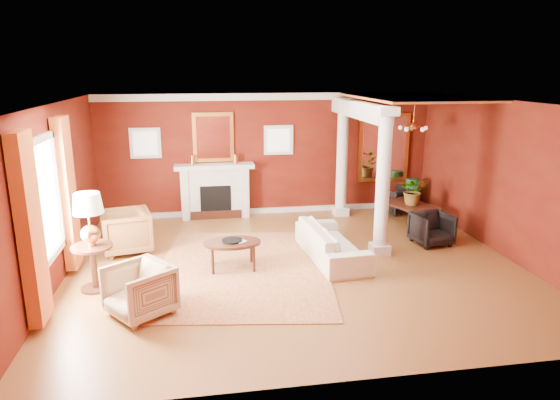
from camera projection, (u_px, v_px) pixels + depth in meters
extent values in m
plane|color=brown|center=(296.00, 265.00, 9.04)|extent=(8.00, 8.00, 0.00)
cube|color=#581A0C|center=(268.00, 155.00, 12.01)|extent=(8.00, 0.04, 2.90)
cube|color=#581A0C|center=(360.00, 262.00, 5.33)|extent=(8.00, 0.04, 2.90)
cube|color=#581A0C|center=(53.00, 197.00, 8.04)|extent=(0.04, 7.00, 2.90)
cube|color=#581A0C|center=(506.00, 180.00, 9.30)|extent=(0.04, 7.00, 2.90)
cube|color=white|center=(297.00, 103.00, 8.30)|extent=(8.00, 7.00, 0.04)
cube|color=silver|center=(215.00, 193.00, 11.86)|extent=(1.60, 0.34, 1.20)
cube|color=black|center=(216.00, 200.00, 11.73)|extent=(0.72, 0.03, 0.70)
cube|color=black|center=(216.00, 215.00, 11.82)|extent=(1.20, 0.05, 0.20)
cube|color=silver|center=(214.00, 166.00, 11.66)|extent=(1.85, 0.42, 0.10)
cube|color=silver|center=(185.00, 194.00, 11.72)|extent=(0.16, 0.40, 1.20)
cube|color=silver|center=(245.00, 192.00, 11.94)|extent=(0.16, 0.40, 1.20)
cube|color=gold|center=(213.00, 137.00, 11.65)|extent=(0.95, 0.06, 1.15)
cube|color=white|center=(213.00, 137.00, 11.62)|extent=(0.78, 0.02, 0.98)
cube|color=silver|center=(145.00, 143.00, 11.44)|extent=(0.70, 0.06, 0.70)
cube|color=white|center=(145.00, 143.00, 11.41)|extent=(0.54, 0.02, 0.54)
cube|color=silver|center=(279.00, 140.00, 11.93)|extent=(0.70, 0.06, 0.70)
cube|color=white|center=(279.00, 140.00, 11.90)|extent=(0.54, 0.02, 0.54)
cube|color=white|center=(42.00, 200.00, 7.44)|extent=(0.03, 1.30, 1.70)
cube|color=silver|center=(30.00, 213.00, 6.78)|extent=(0.08, 0.10, 1.90)
cube|color=silver|center=(57.00, 189.00, 8.12)|extent=(0.08, 0.10, 1.90)
cube|color=#B24A1E|center=(30.00, 230.00, 6.54)|extent=(0.18, 0.55, 2.60)
cube|color=#B24A1E|center=(67.00, 194.00, 8.45)|extent=(0.18, 0.55, 2.60)
cube|color=silver|center=(379.00, 249.00, 9.57)|extent=(0.34, 0.34, 0.20)
cylinder|color=silver|center=(383.00, 180.00, 9.22)|extent=(0.26, 0.26, 2.50)
cube|color=silver|center=(387.00, 111.00, 8.90)|extent=(0.36, 0.36, 0.16)
cube|color=silver|center=(340.00, 211.00, 12.14)|extent=(0.34, 0.34, 0.20)
cylinder|color=silver|center=(342.00, 156.00, 11.80)|extent=(0.26, 0.26, 2.50)
cube|color=silver|center=(344.00, 102.00, 11.47)|extent=(0.36, 0.36, 0.16)
cube|color=silver|center=(359.00, 110.00, 10.45)|extent=(0.30, 3.20, 0.32)
cube|color=#C57B3A|center=(414.00, 97.00, 10.42)|extent=(2.30, 3.40, 0.04)
cube|color=gold|center=(384.00, 148.00, 12.40)|extent=(1.30, 0.06, 1.70)
cube|color=white|center=(384.00, 148.00, 12.37)|extent=(1.10, 0.02, 1.50)
cylinder|color=#C37B3D|center=(414.00, 111.00, 10.55)|extent=(0.02, 0.02, 0.65)
sphere|color=#C37B3D|center=(413.00, 127.00, 10.64)|extent=(0.20, 0.20, 0.20)
sphere|color=silver|center=(426.00, 128.00, 10.69)|extent=(0.09, 0.09, 0.09)
sphere|color=silver|center=(412.00, 127.00, 10.91)|extent=(0.09, 0.09, 0.09)
sphere|color=silver|center=(400.00, 128.00, 10.77)|extent=(0.09, 0.09, 0.09)
sphere|color=silver|center=(406.00, 129.00, 10.45)|extent=(0.09, 0.09, 0.09)
sphere|color=silver|center=(423.00, 130.00, 10.40)|extent=(0.09, 0.09, 0.09)
cube|color=silver|center=(268.00, 97.00, 11.62)|extent=(8.00, 0.08, 0.16)
cube|color=silver|center=(269.00, 210.00, 12.32)|extent=(8.00, 0.08, 0.12)
cube|color=maroon|center=(243.00, 269.00, 8.85)|extent=(3.54, 4.39, 0.02)
imported|color=beige|center=(332.00, 237.00, 9.27)|extent=(0.78, 2.18, 0.84)
imported|color=black|center=(126.00, 230.00, 9.58)|extent=(1.01, 1.05, 0.92)
imported|color=#CBB387|center=(139.00, 288.00, 7.12)|extent=(1.09, 1.10, 0.83)
cylinder|color=black|center=(232.00, 243.00, 8.76)|extent=(1.02, 1.02, 0.05)
cylinder|color=black|center=(213.00, 263.00, 8.56)|extent=(0.05, 0.05, 0.46)
cylinder|color=black|center=(254.00, 260.00, 8.67)|extent=(0.05, 0.05, 0.46)
cylinder|color=black|center=(212.00, 253.00, 8.99)|extent=(0.05, 0.05, 0.46)
cylinder|color=black|center=(251.00, 251.00, 9.10)|extent=(0.05, 0.05, 0.46)
imported|color=black|center=(235.00, 236.00, 8.68)|extent=(0.16, 0.10, 0.24)
cylinder|color=black|center=(96.00, 288.00, 8.06)|extent=(0.47, 0.47, 0.04)
cylinder|color=black|center=(94.00, 268.00, 7.97)|extent=(0.10, 0.10, 0.72)
cylinder|color=black|center=(92.00, 247.00, 7.88)|extent=(0.64, 0.64, 0.04)
sphere|color=#C37B3D|center=(91.00, 234.00, 7.83)|extent=(0.30, 0.30, 0.30)
cylinder|color=#C37B3D|center=(89.00, 221.00, 7.77)|extent=(0.03, 0.03, 0.32)
cone|color=silver|center=(87.00, 203.00, 7.70)|extent=(0.47, 0.47, 0.32)
imported|color=black|center=(410.00, 208.00, 11.28)|extent=(0.92, 1.50, 0.79)
imported|color=black|center=(432.00, 227.00, 10.04)|extent=(0.78, 0.74, 0.71)
imported|color=black|center=(396.00, 198.00, 12.29)|extent=(0.88, 0.85, 0.71)
sphere|color=#164522|center=(411.00, 206.00, 12.32)|extent=(0.36, 0.36, 0.36)
cylinder|color=#164522|center=(412.00, 196.00, 12.26)|extent=(0.32, 0.32, 0.86)
imported|color=#26591E|center=(414.00, 181.00, 11.05)|extent=(0.73, 0.78, 0.51)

